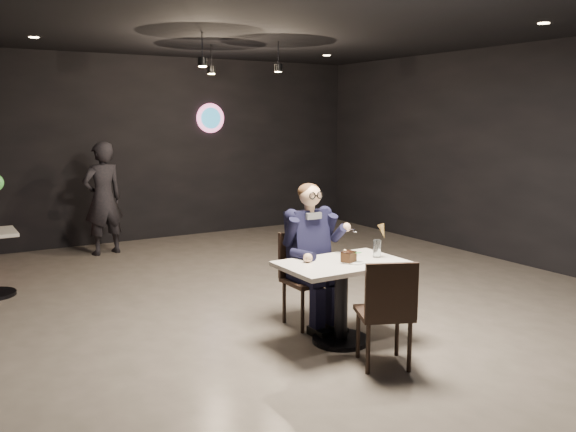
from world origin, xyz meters
TOP-DOWN VIEW (x-y plane):
  - floor at (0.00, 0.00)m, footprint 9.00×9.00m
  - wall_sign at (0.80, 4.47)m, footprint 0.50×0.06m
  - pendant_lights at (0.00, 2.00)m, footprint 1.40×1.20m
  - main_table at (-0.38, -1.01)m, footprint 1.10×0.70m
  - chair_far at (-0.38, -0.46)m, footprint 0.42×0.46m
  - chair_near at (-0.38, -1.60)m, footprint 0.57×0.59m
  - seated_man at (-0.38, -0.46)m, footprint 0.60×0.80m
  - dessert_plate at (-0.31, -1.10)m, footprint 0.20×0.20m
  - cake_slice at (-0.36, -1.08)m, footprint 0.14×0.13m
  - mint_leaf at (-0.28, -1.12)m, footprint 0.06×0.04m
  - sundae_glass at (-0.00, -1.04)m, footprint 0.07×0.07m
  - wafer_cone at (0.03, -1.06)m, footprint 0.08×0.08m
  - passerby at (-1.27, 3.74)m, footprint 0.68×0.52m

SIDE VIEW (x-z plane):
  - floor at x=0.00m, z-range 0.00..0.00m
  - main_table at x=-0.38m, z-range 0.00..0.75m
  - chair_far at x=-0.38m, z-range 0.00..0.92m
  - chair_near at x=-0.38m, z-range 0.00..0.92m
  - seated_man at x=-0.38m, z-range 0.00..1.44m
  - dessert_plate at x=-0.31m, z-range 0.75..0.76m
  - cake_slice at x=-0.36m, z-range 0.76..0.85m
  - sundae_glass at x=0.00m, z-range 0.75..0.91m
  - passerby at x=-1.27m, z-range 0.00..1.67m
  - mint_leaf at x=-0.28m, z-range 0.84..0.85m
  - wafer_cone at x=0.03m, z-range 0.93..1.06m
  - wall_sign at x=0.80m, z-range 1.75..2.25m
  - pendant_lights at x=0.00m, z-range 2.70..3.06m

